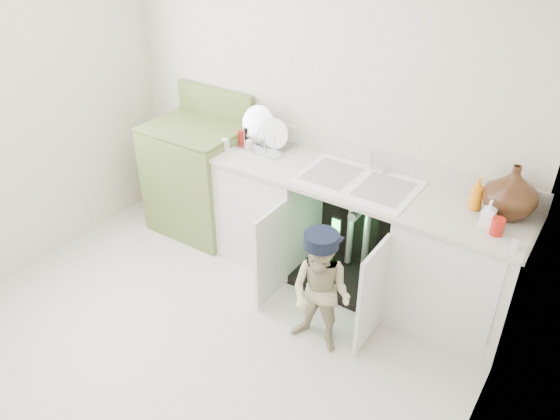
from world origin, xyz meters
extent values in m
plane|color=#B8AFA2|center=(0.00, 0.00, 0.00)|extent=(3.50, 3.50, 0.00)
cube|color=#BDB6A2|center=(0.00, 1.50, 1.25)|extent=(3.50, 2.50, 0.02)
cube|color=#BDB6A2|center=(1.75, 0.00, 1.25)|extent=(2.50, 3.00, 0.02)
cube|color=white|center=(-0.25, 1.20, 0.43)|extent=(0.80, 0.60, 0.86)
cube|color=white|center=(1.35, 1.20, 0.43)|extent=(0.80, 0.60, 0.86)
cube|color=black|center=(0.55, 1.47, 0.43)|extent=(0.80, 0.06, 0.86)
cube|color=black|center=(0.55, 1.20, 0.03)|extent=(0.80, 0.60, 0.06)
cylinder|color=gray|center=(0.48, 1.30, 0.45)|extent=(0.05, 0.05, 0.70)
cylinder|color=gray|center=(0.62, 1.30, 0.45)|extent=(0.05, 0.05, 0.70)
cylinder|color=gray|center=(0.55, 1.25, 0.62)|extent=(0.07, 0.18, 0.07)
cube|color=white|center=(0.15, 0.70, 0.40)|extent=(0.03, 0.40, 0.76)
cube|color=white|center=(0.95, 0.70, 0.40)|extent=(0.02, 0.40, 0.76)
cube|color=beige|center=(0.55, 1.20, 0.89)|extent=(2.44, 0.64, 0.03)
cube|color=beige|center=(0.55, 1.49, 0.98)|extent=(2.44, 0.02, 0.15)
cube|color=white|center=(0.55, 1.20, 0.90)|extent=(0.85, 0.55, 0.02)
cube|color=gray|center=(0.34, 1.20, 0.91)|extent=(0.34, 0.40, 0.01)
cube|color=gray|center=(0.76, 1.20, 0.91)|extent=(0.34, 0.40, 0.01)
cylinder|color=silver|center=(0.55, 1.42, 0.99)|extent=(0.03, 0.03, 0.17)
cylinder|color=silver|center=(0.55, 1.36, 1.06)|extent=(0.02, 0.14, 0.02)
cylinder|color=silver|center=(0.66, 1.42, 0.94)|extent=(0.04, 0.04, 0.06)
cylinder|color=silver|center=(1.68, 0.89, 0.55)|extent=(0.01, 0.01, 0.70)
cube|color=silver|center=(1.68, 0.98, 0.93)|extent=(0.04, 0.02, 0.06)
cube|color=silver|center=(-0.37, 1.32, 0.91)|extent=(0.49, 0.33, 0.02)
cylinder|color=silver|center=(-0.41, 1.34, 1.00)|extent=(0.30, 0.11, 0.29)
cylinder|color=white|center=(-0.24, 1.32, 0.99)|extent=(0.24, 0.06, 0.24)
cylinder|color=silver|center=(-0.56, 1.22, 0.99)|extent=(0.01, 0.01, 0.14)
cylinder|color=silver|center=(-0.46, 1.22, 0.99)|extent=(0.01, 0.01, 0.14)
cylinder|color=silver|center=(-0.37, 1.22, 0.99)|extent=(0.01, 0.01, 0.14)
cylinder|color=silver|center=(-0.27, 1.22, 0.99)|extent=(0.01, 0.01, 0.14)
cylinder|color=silver|center=(-0.17, 1.22, 0.99)|extent=(0.01, 0.01, 0.14)
imported|color=#482E14|center=(1.54, 1.34, 1.08)|extent=(0.34, 0.34, 0.35)
imported|color=orange|center=(1.35, 1.30, 1.01)|extent=(0.09, 0.09, 0.23)
imported|color=white|center=(1.47, 1.14, 0.99)|extent=(0.08, 0.08, 0.18)
cylinder|color=#B21A0F|center=(1.55, 1.08, 0.96)|extent=(0.08, 0.08, 0.11)
cylinder|color=#A2130D|center=(-0.54, 1.28, 0.95)|extent=(0.05, 0.05, 0.10)
cylinder|color=#C3BE8F|center=(-0.40, 1.20, 0.94)|extent=(0.06, 0.06, 0.08)
cylinder|color=black|center=(-0.52, 1.32, 0.96)|extent=(0.04, 0.04, 0.12)
cube|color=silver|center=(-0.57, 1.10, 0.95)|extent=(0.05, 0.05, 0.09)
cube|color=olive|center=(-0.95, 1.18, 0.48)|extent=(0.79, 0.65, 0.96)
cube|color=olive|center=(-0.95, 1.18, 0.97)|extent=(0.79, 0.65, 0.02)
cube|color=olive|center=(-0.95, 1.46, 1.10)|extent=(0.79, 0.06, 0.25)
cylinder|color=black|center=(-1.15, 1.02, 0.97)|extent=(0.18, 0.18, 0.02)
cylinder|color=silver|center=(-1.15, 1.02, 0.98)|extent=(0.21, 0.21, 0.01)
cylinder|color=black|center=(-1.15, 1.33, 0.97)|extent=(0.18, 0.18, 0.02)
cylinder|color=silver|center=(-1.15, 1.33, 0.98)|extent=(0.21, 0.21, 0.01)
cylinder|color=black|center=(-0.75, 1.02, 0.97)|extent=(0.18, 0.18, 0.02)
cylinder|color=silver|center=(-0.75, 1.02, 0.98)|extent=(0.21, 0.21, 0.01)
cylinder|color=black|center=(-0.75, 1.33, 0.97)|extent=(0.18, 0.18, 0.02)
cylinder|color=silver|center=(-0.75, 1.33, 0.98)|extent=(0.21, 0.21, 0.01)
imported|color=beige|center=(0.69, 0.48, 0.44)|extent=(0.43, 0.34, 0.88)
cylinder|color=black|center=(0.69, 0.48, 0.85)|extent=(0.22, 0.22, 0.09)
cube|color=black|center=(0.69, 0.58, 0.82)|extent=(0.17, 0.09, 0.01)
cube|color=black|center=(0.58, 0.86, 0.72)|extent=(0.07, 0.01, 0.14)
cube|color=#26F23F|center=(0.58, 0.85, 0.72)|extent=(0.06, 0.00, 0.12)
camera|label=1|loc=(1.98, -1.93, 2.77)|focal=35.00mm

